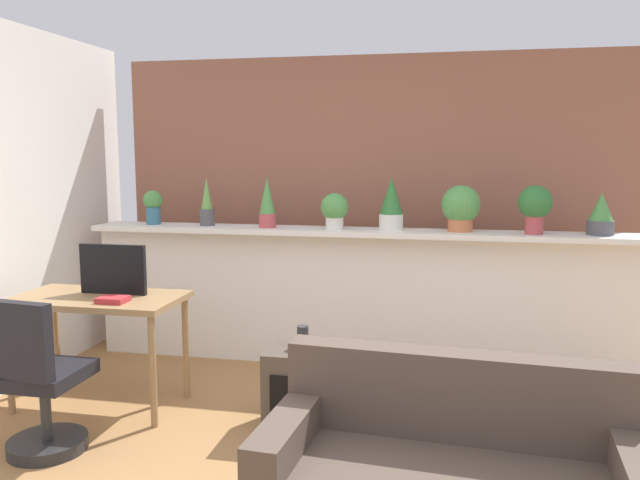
# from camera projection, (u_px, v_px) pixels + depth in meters

# --- Properties ---
(divider_wall) EXTENTS (4.38, 0.16, 1.06)m
(divider_wall) POSITION_uv_depth(u_px,v_px,m) (362.00, 300.00, 5.00)
(divider_wall) COLOR white
(divider_wall) RESTS_ON ground
(plant_shelf) EXTENTS (4.38, 0.38, 0.04)m
(plant_shelf) POSITION_uv_depth(u_px,v_px,m) (362.00, 232.00, 4.89)
(plant_shelf) COLOR white
(plant_shelf) RESTS_ON divider_wall
(brick_wall_behind) EXTENTS (4.38, 0.10, 2.50)m
(brick_wall_behind) POSITION_uv_depth(u_px,v_px,m) (372.00, 204.00, 5.49)
(brick_wall_behind) COLOR #935B47
(brick_wall_behind) RESTS_ON ground
(potted_plant_0) EXTENTS (0.16, 0.16, 0.28)m
(potted_plant_0) POSITION_uv_depth(u_px,v_px,m) (153.00, 205.00, 5.23)
(potted_plant_0) COLOR #386B84
(potted_plant_0) RESTS_ON plant_shelf
(potted_plant_1) EXTENTS (0.12, 0.12, 0.39)m
(potted_plant_1) POSITION_uv_depth(u_px,v_px,m) (207.00, 204.00, 5.14)
(potted_plant_1) COLOR #4C4C51
(potted_plant_1) RESTS_ON plant_shelf
(potted_plant_2) EXTENTS (0.14, 0.14, 0.40)m
(potted_plant_2) POSITION_uv_depth(u_px,v_px,m) (267.00, 203.00, 5.00)
(potted_plant_2) COLOR #B7474C
(potted_plant_2) RESTS_ON plant_shelf
(potted_plant_3) EXTENTS (0.21, 0.21, 0.28)m
(potted_plant_3) POSITION_uv_depth(u_px,v_px,m) (335.00, 209.00, 4.88)
(potted_plant_3) COLOR silver
(potted_plant_3) RESTS_ON plant_shelf
(potted_plant_4) EXTENTS (0.19, 0.19, 0.40)m
(potted_plant_4) POSITION_uv_depth(u_px,v_px,m) (391.00, 204.00, 4.85)
(potted_plant_4) COLOR silver
(potted_plant_4) RESTS_ON plant_shelf
(potted_plant_5) EXTENTS (0.29, 0.29, 0.35)m
(potted_plant_5) POSITION_uv_depth(u_px,v_px,m) (461.00, 207.00, 4.75)
(potted_plant_5) COLOR #C66B42
(potted_plant_5) RESTS_ON plant_shelf
(potted_plant_6) EXTENTS (0.24, 0.24, 0.36)m
(potted_plant_6) POSITION_uv_depth(u_px,v_px,m) (535.00, 205.00, 4.58)
(potted_plant_6) COLOR #B7474C
(potted_plant_6) RESTS_ON plant_shelf
(potted_plant_7) EXTENTS (0.19, 0.19, 0.31)m
(potted_plant_7) POSITION_uv_depth(u_px,v_px,m) (601.00, 215.00, 4.55)
(potted_plant_7) COLOR #4C4C51
(potted_plant_7) RESTS_ON plant_shelf
(desk) EXTENTS (1.10, 0.60, 0.75)m
(desk) POSITION_uv_depth(u_px,v_px,m) (98.00, 308.00, 4.19)
(desk) COLOR #99754C
(desk) RESTS_ON ground
(tv_monitor) EXTENTS (0.46, 0.04, 0.33)m
(tv_monitor) POSITION_uv_depth(u_px,v_px,m) (113.00, 269.00, 4.21)
(tv_monitor) COLOR black
(tv_monitor) RESTS_ON desk
(office_chair) EXTENTS (0.47, 0.47, 0.91)m
(office_chair) POSITION_uv_depth(u_px,v_px,m) (37.00, 388.00, 3.52)
(office_chair) COLOR #262628
(office_chair) RESTS_ON ground
(side_cube_shelf) EXTENTS (0.40, 0.41, 0.50)m
(side_cube_shelf) POSITION_uv_depth(u_px,v_px,m) (301.00, 388.00, 3.90)
(side_cube_shelf) COLOR #4C4238
(side_cube_shelf) RESTS_ON ground
(vase_on_shelf) EXTENTS (0.07, 0.07, 0.14)m
(vase_on_shelf) POSITION_uv_depth(u_px,v_px,m) (303.00, 337.00, 3.88)
(vase_on_shelf) COLOR #2D2D33
(vase_on_shelf) RESTS_ON side_cube_shelf
(book_on_desk) EXTENTS (0.18, 0.14, 0.04)m
(book_on_desk) POSITION_uv_depth(u_px,v_px,m) (113.00, 300.00, 3.99)
(book_on_desk) COLOR #B22D33
(book_on_desk) RESTS_ON desk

